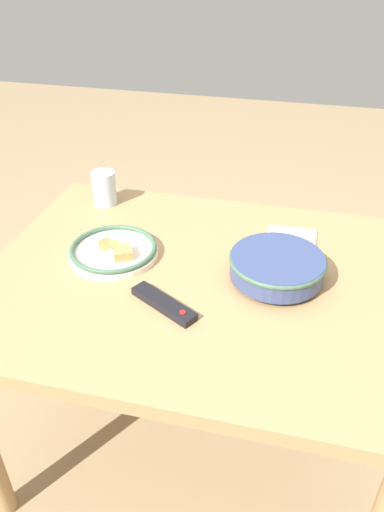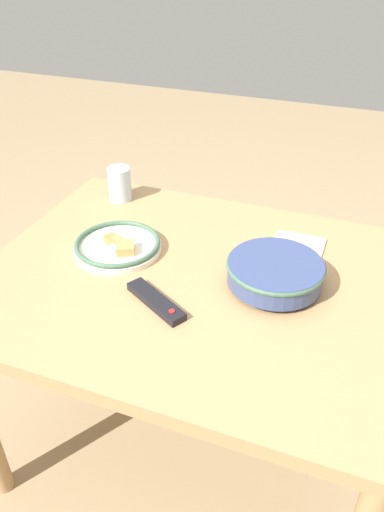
# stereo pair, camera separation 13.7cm
# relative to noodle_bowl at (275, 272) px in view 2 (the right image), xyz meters

# --- Properties ---
(ground_plane) EXTENTS (8.00, 8.00, 0.00)m
(ground_plane) POSITION_rel_noodle_bowl_xyz_m (0.20, 0.04, -0.75)
(ground_plane) COLOR #9E8460
(dining_table) EXTENTS (1.17, 0.90, 0.71)m
(dining_table) POSITION_rel_noodle_bowl_xyz_m (0.20, 0.04, -0.13)
(dining_table) COLOR tan
(dining_table) RESTS_ON ground_plane
(noodle_bowl) EXTENTS (0.26, 0.26, 0.07)m
(noodle_bowl) POSITION_rel_noodle_bowl_xyz_m (0.00, 0.00, 0.00)
(noodle_bowl) COLOR #384775
(noodle_bowl) RESTS_ON dining_table
(food_plate) EXTENTS (0.26, 0.26, 0.04)m
(food_plate) POSITION_rel_noodle_bowl_xyz_m (0.46, -0.00, -0.03)
(food_plate) COLOR silver
(food_plate) RESTS_ON dining_table
(tv_remote) EXTENTS (0.19, 0.13, 0.02)m
(tv_remote) POSITION_rel_noodle_bowl_xyz_m (0.26, 0.18, -0.03)
(tv_remote) COLOR black
(tv_remote) RESTS_ON dining_table
(drinking_glass) EXTENTS (0.08, 0.08, 0.11)m
(drinking_glass) POSITION_rel_noodle_bowl_xyz_m (0.61, -0.30, 0.01)
(drinking_glass) COLOR silver
(drinking_glass) RESTS_ON dining_table
(folded_napkin) EXTENTS (0.15, 0.10, 0.01)m
(folded_napkin) POSITION_rel_noodle_bowl_xyz_m (-0.02, -0.22, -0.04)
(folded_napkin) COLOR beige
(folded_napkin) RESTS_ON dining_table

